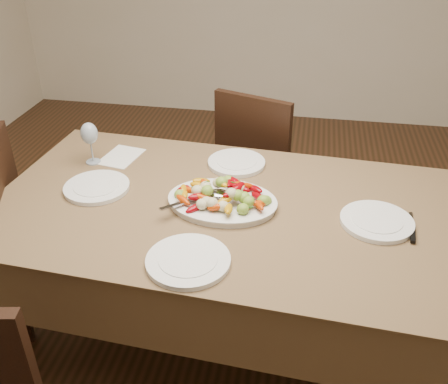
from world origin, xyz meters
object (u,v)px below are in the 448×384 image
Objects in this scene: chair_far at (266,166)px; plate_left at (97,187)px; dining_table at (224,279)px; serving_platter at (222,203)px; plate_right at (377,222)px; wine_glass at (90,142)px; plate_near at (188,261)px; plate_far at (236,163)px.

plate_left is at bearing 73.44° from chair_far.
dining_table is 0.39m from serving_platter.
serving_platter is 0.59m from plate_right.
wine_glass reaches higher than dining_table.
wine_glass is (-0.59, 0.62, 0.09)m from plate_near.
plate_right is (0.58, -0.02, 0.39)m from dining_table.
chair_far is 4.64× the size of wine_glass.
plate_right and plate_near have the same top height.
chair_far reaches higher than serving_platter.
plate_far is at bearing 30.48° from plate_left.
plate_left is (-0.62, -0.85, 0.29)m from chair_far.
plate_left reaches higher than dining_table.
plate_right is at bearing -2.13° from dining_table.
serving_platter is 0.53m from plate_left.
plate_left is (-0.53, 0.03, -0.00)m from serving_platter.
chair_far is 1.29m from plate_near.
wine_glass is (-0.65, 0.25, 0.48)m from dining_table.
dining_table is at bearing -21.12° from wine_glass.
serving_platter is at bearing 177.98° from plate_right.
wine_glass is at bearing 167.51° from plate_right.
chair_far is at bearing 40.88° from wine_glass.
plate_right is at bearing 138.29° from chair_far.
plate_near is 0.86m from wine_glass.
chair_far reaches higher than plate_far.
wine_glass reaches higher than plate_right.
dining_table is 0.85m from wine_glass.
plate_left is at bearing 140.73° from plate_near.
serving_platter reaches higher than plate_left.
plate_right is 1.26m from wine_glass.
plate_near is 1.38× the size of wine_glass.
chair_far is 3.53× the size of plate_left.
plate_far is at bearing 100.32° from chair_far.
plate_near is at bearing -46.16° from wine_glass.
chair_far is 3.69× the size of plate_far.
serving_platter is 1.63× the size of plate_far.
plate_left is at bearing 176.98° from dining_table.
plate_near is at bearing -98.45° from dining_table.
plate_left is at bearing 176.84° from serving_platter.
chair_far reaches higher than plate_near.
dining_table is at bearing -89.21° from plate_far.
chair_far reaches higher than dining_table.
chair_far is 1.04m from wine_glass.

